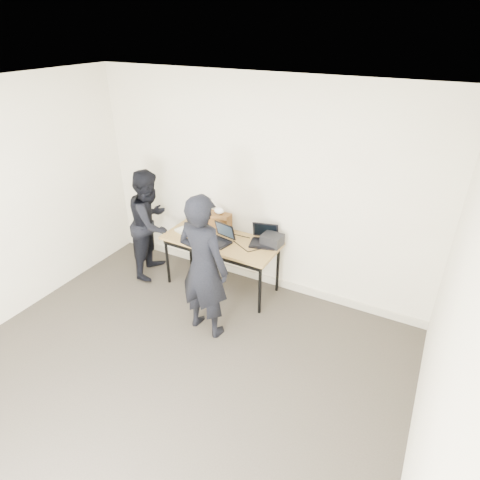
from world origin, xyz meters
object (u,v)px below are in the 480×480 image
Objects in this scene: desk at (221,244)px; equipment_box at (272,240)px; leather_satchel at (217,221)px; person_observer at (151,223)px; laptop_beige at (188,228)px; laptop_center at (220,238)px; person_typist at (203,267)px; laptop_right at (264,239)px.

desk is 6.11× the size of equipment_box.
leather_satchel is 0.24× the size of person_observer.
laptop_beige is at bearing -92.42° from person_observer.
equipment_box is (0.63, 0.19, 0.13)m from desk.
person_typist reaches higher than laptop_center.
leather_satchel is (-0.18, 0.23, 0.19)m from desk.
equipment_box is 1.69m from person_observer.
laptop_beige is at bearing -171.45° from equipment_box.
person_observer reaches higher than equipment_box.
leather_satchel is 1.12m from person_typist.
leather_satchel is at bearing -83.75° from person_observer.
laptop_right reaches higher than laptop_center.
equipment_box is at bearing 31.79° from laptop_center.
laptop_center is at bearing -59.91° from desk.
laptop_beige reaches higher than desk.
laptop_right is at bearing 178.13° from equipment_box.
person_observer is at bearing -151.87° from laptop_beige.
person_observer is at bearing -174.55° from desk.
laptop_right is (0.52, 0.20, 0.11)m from desk.
person_typist reaches higher than desk.
equipment_box is (0.81, -0.04, -0.06)m from leather_satchel.
laptop_center is at bearing -66.38° from person_typist.
desk is at bearing 130.66° from laptop_center.
leather_satchel reaches higher than equipment_box.
laptop_beige is at bearing 178.30° from desk.
leather_satchel is at bearing -60.63° from person_typist.
person_typist is (0.24, -0.77, 0.07)m from laptop_center.
laptop_right is (1.02, 0.17, 0.01)m from laptop_beige.
person_observer is at bearing -162.96° from leather_satchel.
laptop_right is 0.26× the size of person_observer.
equipment_box is at bearing -104.05° from person_typist.
equipment_box is (1.13, 0.17, 0.03)m from laptop_beige.
person_observer is (-1.30, 0.72, -0.09)m from person_typist.
person_observer is at bearing -22.57° from person_typist.
laptop_right is 1.07× the size of leather_satchel.
desk is 0.56m from laptop_right.
laptop_right reaches higher than laptop_beige.
laptop_center reaches higher than equipment_box.
leather_satchel is at bearing 49.16° from laptop_beige.
laptop_beige is at bearing -174.96° from laptop_center.
laptop_beige is 1.15m from equipment_box.
laptop_center is 0.89× the size of laptop_right.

